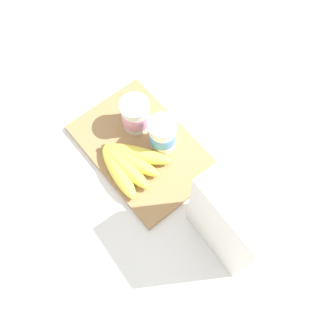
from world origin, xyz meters
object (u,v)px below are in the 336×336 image
yogurt_cup_front (136,115)px  cereal_box (227,225)px  yogurt_cup_back (162,135)px  banana_bunch (128,163)px  cutting_board (142,148)px

yogurt_cup_front → cereal_box: bearing=-5.8°
yogurt_cup_back → banana_bunch: yogurt_cup_back is taller
cereal_box → yogurt_cup_front: (-0.36, 0.04, -0.06)m
cereal_box → yogurt_cup_front: 0.37m
yogurt_cup_back → cutting_board: bearing=-119.5°
cutting_board → cereal_box: 0.32m
yogurt_cup_front → banana_bunch: size_ratio=0.52×
cutting_board → yogurt_cup_back: size_ratio=3.60×
cutting_board → banana_bunch: 0.07m
cereal_box → yogurt_cup_front: cereal_box is taller
yogurt_cup_front → yogurt_cup_back: 0.09m
yogurt_cup_front → banana_bunch: yogurt_cup_front is taller
cutting_board → yogurt_cup_front: 0.09m
yogurt_cup_front → yogurt_cup_back: bearing=9.4°
cereal_box → banana_bunch: cereal_box is taller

